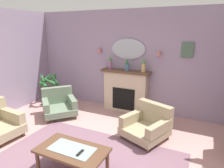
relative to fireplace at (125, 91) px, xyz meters
The scene contains 14 objects.
wall_back 0.87m from the fireplace, 39.50° to the left, with size 7.25×0.10×2.75m, color #9E8CA8.
fireplace is the anchor object (origin of this frame).
mantel_vase_centre 0.91m from the fireplace, behind, with size 0.10×0.10×0.39m.
mantel_vase_right 0.74m from the fireplace, 29.53° to the right, with size 0.12×0.12×0.33m.
mantel_vase_left 0.93m from the fireplace, ahead, with size 0.10×0.10×0.38m.
wall_mirror 1.15m from the fireplace, 90.00° to the left, with size 0.96×0.06×0.56m, color #B2BCC6.
wall_sconce_left 1.38m from the fireplace, behind, with size 0.14×0.14×0.14m, color #D17066.
wall_sconce_right 1.38m from the fireplace, ahead, with size 0.14×0.14×0.14m, color #D17066.
framed_picture 1.91m from the fireplace, ahead, with size 0.28×0.03×0.36m, color #4C6B56.
coffee_table 2.76m from the fireplace, 85.54° to the right, with size 1.10×0.60×0.45m.
tv_remote 2.82m from the fireplace, 81.87° to the right, with size 0.04×0.16×0.02m, color black.
armchair_beside_couch 1.83m from the fireplace, 144.62° to the right, with size 1.14×1.14×0.71m.
armchair_in_corner 1.54m from the fireplace, 50.05° to the right, with size 1.05×1.06×0.71m.
potted_plant_tall_palm 2.32m from the fireplace, 166.85° to the right, with size 0.67×0.66×1.03m.
Camera 1 is at (1.65, -2.06, 2.21)m, focal length 31.71 mm.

